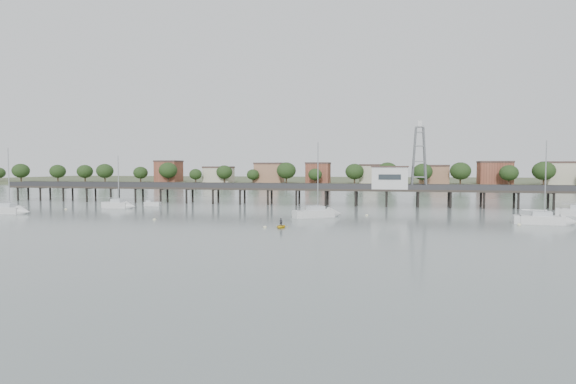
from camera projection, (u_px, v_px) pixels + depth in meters
name	position (u px, v px, depth m)	size (l,w,h in m)	color
ground_plane	(174.00, 243.00, 57.49)	(500.00, 500.00, 0.00)	slate
pier	(284.00, 189.00, 115.88)	(150.00, 5.00, 5.50)	#2D2823
pier_building	(390.00, 177.00, 110.50)	(8.40, 5.40, 5.30)	silver
lattice_tower	(419.00, 158.00, 108.91)	(3.20, 3.20, 15.50)	slate
sailboat_c	(323.00, 213.00, 87.35)	(8.54, 7.08, 14.29)	silver
sailboat_b	(122.00, 205.00, 105.74)	(7.48, 2.81, 12.18)	silver
sailboat_d	(551.00, 220.00, 76.01)	(8.68, 3.24, 14.01)	silver
sailboat_a	(13.00, 210.00, 93.24)	(8.30, 2.83, 13.52)	silver
white_tender	(152.00, 204.00, 112.42)	(3.84, 1.85, 1.45)	silver
yellow_dinghy	(281.00, 228.00, 71.73)	(1.95, 0.57, 2.73)	yellow
dinghy_occupant	(281.00, 228.00, 71.73)	(0.44, 1.20, 0.29)	black
mooring_buoys	(262.00, 218.00, 84.03)	(87.64, 21.50, 0.39)	#FCF9C4
far_shore	(349.00, 180.00, 291.31)	(500.00, 170.00, 10.40)	#475133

